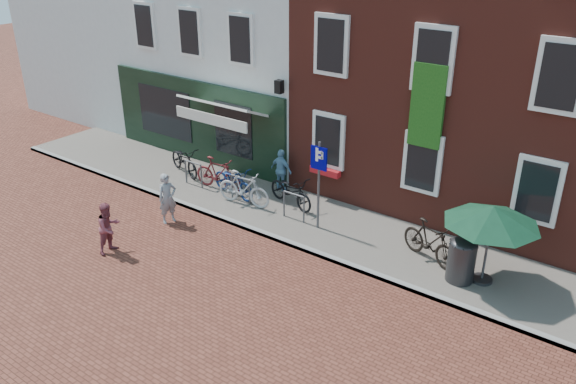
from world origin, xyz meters
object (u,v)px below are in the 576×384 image
Objects in this scene: boy at (109,228)px; bicycle_5 at (430,242)px; parasol at (493,212)px; bicycle_3 at (244,189)px; cafe_person at (281,170)px; parking_sign at (319,172)px; woman at (168,198)px; bicycle_0 at (184,160)px; bicycle_1 at (218,174)px; bicycle_2 at (234,181)px; litter_bin at (462,257)px; bicycle_4 at (291,191)px.

boy reaches higher than bicycle_5.
parasol is 7.38m from bicycle_3.
cafe_person is (1.44, 5.56, 0.09)m from boy.
woman is at bearing -150.95° from parking_sign.
bicycle_5 is at bearing 175.31° from parasol.
parking_sign is 1.40× the size of bicycle_0.
bicycle_1 is at bearing 24.01° from woman.
boy is (-3.77, -4.15, -1.10)m from parking_sign.
parking_sign reaches higher than boy.
bicycle_2 is 1.03× the size of bicycle_3.
litter_bin is 10.01m from bicycle_0.
litter_bin is at bearing -97.99° from bicycle_3.
woman is 0.82× the size of bicycle_2.
parking_sign is 4.15m from bicycle_1.
parasol is at bearing -74.81° from bicycle_5.
cafe_person is 1.55m from bicycle_3.
litter_bin is at bearing -75.51° from bicycle_0.
woman is at bearing 142.37° from bicycle_3.
boy is at bearing -138.08° from bicycle_0.
boy is (-8.42, -4.26, -1.25)m from parasol.
bicycle_3 is 1.42m from bicycle_4.
litter_bin is 1.34m from parasol.
bicycle_1 is 7.20m from bicycle_5.
woman is 7.37m from bicycle_5.
boy is at bearing -153.45° from litter_bin.
parasol reaches higher than woman.
woman is 0.84× the size of bicycle_5.
parasol is at bearing -56.51° from woman.
litter_bin is at bearing -2.31° from parking_sign.
litter_bin is at bearing -84.84° from bicycle_4.
woman is (-8.42, -2.20, -1.20)m from parasol.
bicycle_5 is at bearing -73.44° from bicycle_0.
bicycle_2 is 1.92m from bicycle_4.
bicycle_0 is at bearing 77.16° from bicycle_1.
bicycle_1 is 1.42m from bicycle_3.
parking_sign is at bearing -44.68° from boy.
bicycle_0 and bicycle_4 have the same top height.
bicycle_4 is (4.36, 0.15, 0.00)m from bicycle_0.
bicycle_0 is 9.02m from bicycle_5.
woman is at bearing 178.54° from bicycle_2.
boy reaches higher than litter_bin.
cafe_person reaches higher than bicycle_3.
bicycle_2 is at bearing -97.62° from bicycle_1.
parasol is 8.73m from bicycle_1.
cafe_person is (-6.52, 1.58, 0.06)m from litter_bin.
boy is (-7.96, -3.98, -0.02)m from litter_bin.
parking_sign is 3.52m from bicycle_2.
boy is at bearing 78.59° from cafe_person.
bicycle_3 is at bearing -178.32° from parasol.
parking_sign is 5.94m from bicycle_0.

